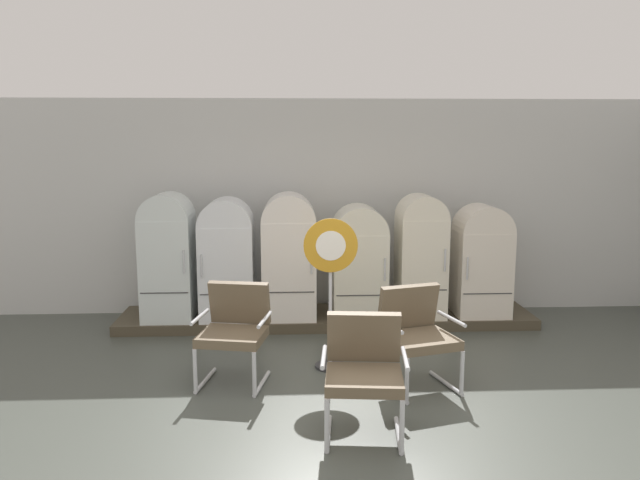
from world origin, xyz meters
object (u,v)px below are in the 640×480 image
Objects in this scene: refrigerator_0 at (168,252)px; armchair_left at (235,326)px; refrigerator_4 at (421,252)px; armchair_right at (417,330)px; sign_stand at (330,288)px; armchair_center at (364,367)px; refrigerator_1 at (227,255)px; refrigerator_2 at (289,252)px; refrigerator_3 at (359,258)px; refrigerator_5 at (482,257)px.

armchair_left is at bearing -61.69° from refrigerator_0.
refrigerator_4 is 2.06m from armchair_right.
refrigerator_4 is at bearing 49.97° from sign_stand.
refrigerator_0 is 1.63× the size of armchair_left.
sign_stand is at bearing 97.05° from armchair_center.
refrigerator_0 is 3.40m from armchair_right.
sign_stand is at bearing -130.03° from refrigerator_4.
refrigerator_4 is at bearing 0.26° from refrigerator_1.
refrigerator_2 reaches higher than armchair_right.
armchair_left is 1.04m from sign_stand.
refrigerator_3 is at bearing -0.68° from refrigerator_2.
refrigerator_4 reaches higher than refrigerator_3.
refrigerator_0 is at bearing 179.52° from refrigerator_5.
refrigerator_4 is at bearing 38.82° from armchair_left.
armchair_right is 0.61× the size of sign_stand.
refrigerator_1 is at bearing 135.32° from armchair_right.
refrigerator_5 is at bearing 57.53° from armchair_center.
refrigerator_5 is at bearing 0.07° from refrigerator_1.
refrigerator_4 is 2.85m from armchair_left.
refrigerator_4 reaches higher than armchair_left.
sign_stand reaches higher than armchair_center.
refrigerator_4 is (2.43, 0.01, 0.02)m from refrigerator_1.
refrigerator_5 is 3.45m from armchair_center.
sign_stand is (0.96, 0.29, 0.30)m from armchair_left.
refrigerator_3 is 1.46× the size of armchair_left.
sign_stand is at bearing 16.91° from armchair_left.
sign_stand reaches higher than refrigerator_5.
refrigerator_2 reaches higher than refrigerator_1.
armchair_center is at bearing -110.09° from refrigerator_4.
refrigerator_0 reaches higher than armchair_center.
refrigerator_1 is at bearing -2.87° from refrigerator_0.
armchair_center is (1.37, -2.89, -0.37)m from refrigerator_1.
refrigerator_4 is at bearing -0.46° from refrigerator_0.
armchair_left is 1.76m from armchair_right.
armchair_left is 0.61× the size of sign_stand.
refrigerator_0 is at bearing 125.60° from armchair_center.
refrigerator_3 is (2.38, -0.00, -0.09)m from refrigerator_0.
refrigerator_3 is at bearing 72.91° from sign_stand.
refrigerator_1 is 2.43m from refrigerator_4.
sign_stand is at bearing -143.99° from refrigerator_5.
refrigerator_0 is at bearing 179.54° from refrigerator_4.
refrigerator_5 is at bearing -0.48° from refrigerator_0.
armchair_left is at bearing -163.09° from sign_stand.
armchair_right is at bearing -6.85° from armchair_left.
refrigerator_0 is at bearing 143.61° from armchair_right.
refrigerator_4 is at bearing 179.45° from refrigerator_5.
refrigerator_4 is at bearing -1.53° from refrigerator_3.
refrigerator_5 reaches higher than armchair_right.
refrigerator_3 is 0.89× the size of sign_stand.
refrigerator_4 is at bearing -1.08° from refrigerator_2.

